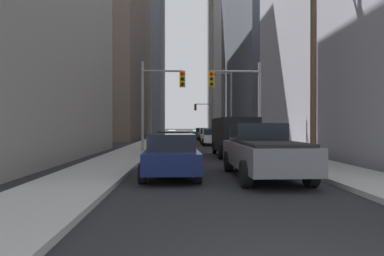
% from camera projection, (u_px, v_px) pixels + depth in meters
% --- Properties ---
extents(sidewalk_left, '(2.58, 160.00, 0.15)m').
position_uv_depth(sidewalk_left, '(161.00, 137.00, 53.22)').
color(sidewalk_left, '#9E9E99').
rests_on(sidewalk_left, ground).
extents(sidewalk_right, '(2.58, 160.00, 0.15)m').
position_uv_depth(sidewalk_right, '(217.00, 137.00, 53.53)').
color(sidewalk_right, '#9E9E99').
rests_on(sidewalk_right, ground).
extents(pickup_truck_grey, '(2.20, 5.43, 1.90)m').
position_uv_depth(pickup_truck_grey, '(263.00, 151.00, 11.51)').
color(pickup_truck_grey, slate).
rests_on(pickup_truck_grey, ground).
extents(cargo_van_black, '(2.16, 5.25, 2.26)m').
position_uv_depth(cargo_van_black, '(234.00, 135.00, 19.59)').
color(cargo_van_black, black).
rests_on(cargo_van_black, ground).
extents(sedan_navy, '(1.95, 4.25, 1.52)m').
position_uv_depth(sedan_navy, '(172.00, 155.00, 11.58)').
color(sedan_navy, '#141E4C').
rests_on(sedan_navy, ground).
extents(sedan_red, '(1.95, 4.21, 1.52)m').
position_uv_depth(sedan_red, '(173.00, 145.00, 18.01)').
color(sedan_red, maroon).
rests_on(sedan_red, ground).
extents(sedan_white, '(1.95, 4.23, 1.52)m').
position_uv_depth(sedan_white, '(212.00, 137.00, 30.83)').
color(sedan_white, white).
rests_on(sedan_white, ground).
extents(sedan_maroon, '(1.95, 4.24, 1.52)m').
position_uv_depth(sedan_maroon, '(207.00, 135.00, 39.15)').
color(sedan_maroon, maroon).
rests_on(sedan_maroon, ground).
extents(sedan_green, '(1.95, 4.25, 1.52)m').
position_uv_depth(sedan_green, '(201.00, 133.00, 47.59)').
color(sedan_green, '#195938').
rests_on(sedan_green, ground).
extents(traffic_signal_near_left, '(2.89, 0.44, 6.00)m').
position_uv_depth(traffic_signal_near_left, '(161.00, 92.00, 21.64)').
color(traffic_signal_near_left, gray).
rests_on(traffic_signal_near_left, ground).
extents(traffic_signal_near_right, '(3.46, 0.44, 6.00)m').
position_uv_depth(traffic_signal_near_right, '(238.00, 92.00, 21.81)').
color(traffic_signal_near_right, gray).
rests_on(traffic_signal_near_right, ground).
extents(traffic_signal_far_right, '(3.06, 0.44, 6.00)m').
position_uv_depth(traffic_signal_far_right, '(205.00, 113.00, 54.58)').
color(traffic_signal_far_right, gray).
rests_on(traffic_signal_far_right, ground).
extents(utility_pole_right, '(2.20, 0.28, 10.24)m').
position_uv_depth(utility_pole_right, '(313.00, 48.00, 15.32)').
color(utility_pole_right, brown).
rests_on(utility_pole_right, ground).
extents(street_lamp_right, '(2.15, 0.32, 7.50)m').
position_uv_depth(street_lamp_right, '(228.00, 100.00, 34.71)').
color(street_lamp_right, gray).
rests_on(street_lamp_right, ground).
extents(building_left_mid_office, '(18.78, 27.14, 32.59)m').
position_uv_depth(building_left_mid_office, '(80.00, 28.00, 48.99)').
color(building_left_mid_office, '#66564C').
rests_on(building_left_mid_office, ground).
extents(building_left_far_tower, '(24.51, 27.33, 70.00)m').
position_uv_depth(building_left_far_tower, '(119.00, 8.00, 92.92)').
color(building_left_far_tower, '#4C515B').
rests_on(building_left_far_tower, ground).
extents(building_right_mid_block, '(22.69, 26.71, 31.07)m').
position_uv_depth(building_right_mid_block, '(309.00, 33.00, 49.01)').
color(building_right_mid_block, '#4C515B').
rests_on(building_right_mid_block, ground).
extents(building_right_far_highrise, '(25.66, 22.00, 63.13)m').
position_uv_depth(building_right_far_highrise, '(255.00, 21.00, 94.05)').
color(building_right_far_highrise, gray).
rests_on(building_right_far_highrise, ground).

